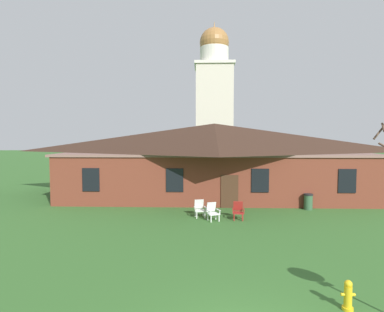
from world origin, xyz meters
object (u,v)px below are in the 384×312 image
object	(u,v)px
fire_hydrant	(348,296)
lawn_chair_near_door	(212,211)
trash_bin	(308,202)
lawn_chair_by_porch	(200,208)
lawn_chair_left_end	(238,210)

from	to	relation	value
fire_hydrant	lawn_chair_near_door	bearing A→B (deg)	110.57
trash_bin	lawn_chair_by_porch	bearing A→B (deg)	-163.30
lawn_chair_by_porch	trash_bin	world-z (taller)	trash_bin
trash_bin	lawn_chair_near_door	bearing A→B (deg)	-155.68
lawn_chair_near_door	fire_hydrant	bearing A→B (deg)	-69.43
lawn_chair_by_porch	trash_bin	size ratio (longest dim) A/B	0.98
lawn_chair_by_porch	lawn_chair_left_end	xyz separation A→B (m)	(2.11, -0.43, 0.00)
trash_bin	lawn_chair_left_end	bearing A→B (deg)	-151.98
lawn_chair_by_porch	lawn_chair_near_door	distance (m)	0.99
lawn_chair_near_door	lawn_chair_left_end	world-z (taller)	same
fire_hydrant	trash_bin	world-z (taller)	trash_bin
trash_bin	fire_hydrant	bearing A→B (deg)	-103.81
lawn_chair_near_door	lawn_chair_left_end	distance (m)	1.43
lawn_chair_left_end	fire_hydrant	size ratio (longest dim) A/B	1.21
lawn_chair_by_porch	lawn_chair_near_door	xyz separation A→B (m)	(0.70, -0.70, 0.00)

